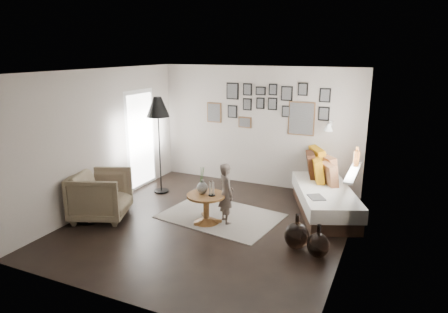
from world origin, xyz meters
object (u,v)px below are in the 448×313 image
at_px(vase, 202,186).
at_px(floor_lamp, 158,111).
at_px(armchair, 101,195).
at_px(child, 226,193).
at_px(daybed, 326,194).
at_px(magazine_basket, 88,210).
at_px(pedestal_table, 206,210).
at_px(demijohn_large, 296,235).
at_px(demijohn_small, 318,245).

xyz_separation_m(vase, floor_lamp, (-1.51, 0.99, 1.07)).
bearing_deg(armchair, child, -92.72).
relative_size(daybed, magazine_basket, 4.98).
bearing_deg(pedestal_table, armchair, -162.07).
relative_size(magazine_basket, demijohn_large, 0.82).
height_order(pedestal_table, armchair, armchair).
relative_size(pedestal_table, child, 0.62).
distance_m(floor_lamp, child, 2.40).
distance_m(vase, daybed, 2.35).
bearing_deg(child, pedestal_table, 70.58).
distance_m(pedestal_table, demijohn_large, 1.69).
relative_size(vase, demijohn_small, 0.94).
height_order(vase, daybed, daybed).
relative_size(daybed, demijohn_large, 4.10).
bearing_deg(child, demijohn_small, -154.56).
relative_size(demijohn_small, child, 0.47).
xyz_separation_m(vase, magazine_basket, (-1.84, -0.82, -0.45)).
height_order(pedestal_table, floor_lamp, floor_lamp).
xyz_separation_m(vase, daybed, (1.86, 1.38, -0.34)).
height_order(armchair, demijohn_small, armchair).
height_order(pedestal_table, vase, vase).
distance_m(vase, magazine_basket, 2.06).
bearing_deg(vase, demijohn_small, -11.13).
bearing_deg(child, daybed, -96.57).
bearing_deg(floor_lamp, daybed, 6.66).
relative_size(magazine_basket, child, 0.43).
distance_m(pedestal_table, child, 0.45).
height_order(daybed, child, child).
distance_m(magazine_basket, child, 2.44).
bearing_deg(demijohn_small, demijohn_large, 161.08).
height_order(armchair, magazine_basket, armchair).
relative_size(demijohn_large, demijohn_small, 1.10).
bearing_deg(child, vase, 62.96).
xyz_separation_m(pedestal_table, floor_lamp, (-1.59, 1.01, 1.50)).
bearing_deg(demijohn_small, floor_lamp, 158.72).
height_order(floor_lamp, demijohn_large, floor_lamp).
bearing_deg(demijohn_small, armchair, -177.14).
height_order(floor_lamp, child, floor_lamp).
bearing_deg(armchair, floor_lamp, -29.71).
height_order(armchair, demijohn_large, armchair).
xyz_separation_m(floor_lamp, demijohn_small, (3.60, -1.40, -1.55)).
relative_size(pedestal_table, demijohn_small, 1.32).
bearing_deg(armchair, pedestal_table, -94.15).
bearing_deg(pedestal_table, child, 27.28).
bearing_deg(daybed, demijohn_large, -117.10).
distance_m(daybed, floor_lamp, 3.68).
distance_m(demijohn_large, child, 1.46).
distance_m(floor_lamp, demijohn_large, 3.81).
relative_size(pedestal_table, armchair, 0.70).
bearing_deg(demijohn_large, armchair, -174.87).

